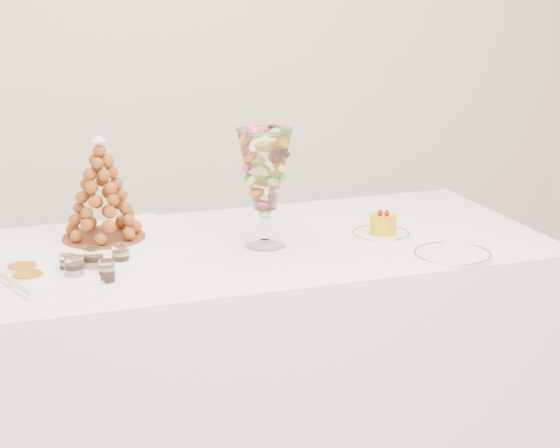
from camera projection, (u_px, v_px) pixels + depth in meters
name	position (u px, v px, depth m)	size (l,w,h in m)	color
buffet_table	(207.00, 372.00, 3.07)	(2.25, 0.94, 0.85)	white
lace_tray	(99.00, 250.00, 2.91)	(0.66, 0.50, 0.02)	white
macaron_vase	(265.00, 171.00, 2.92)	(0.17, 0.17, 0.38)	white
cake_plate	(381.00, 234.00, 3.10)	(0.20, 0.20, 0.01)	white
spare_plate	(452.00, 255.00, 2.88)	(0.24, 0.24, 0.01)	white
verrine_a	(68.00, 265.00, 2.70)	(0.05, 0.05, 0.06)	white
verrine_b	(93.00, 261.00, 2.71)	(0.06, 0.06, 0.08)	white
verrine_c	(121.00, 256.00, 2.78)	(0.05, 0.05, 0.07)	white
verrine_d	(75.00, 270.00, 2.65)	(0.06, 0.06, 0.07)	white
verrine_e	(107.00, 271.00, 2.66)	(0.05, 0.05, 0.06)	white
ramekin_back	(23.00, 271.00, 2.71)	(0.09, 0.09, 0.03)	white
ramekin_front	(28.00, 280.00, 2.63)	(0.09, 0.09, 0.03)	white
croquembouche	(101.00, 189.00, 2.95)	(0.27, 0.27, 0.33)	brown
mousse_cake	(383.00, 224.00, 3.09)	(0.09, 0.09, 0.08)	#D39A09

